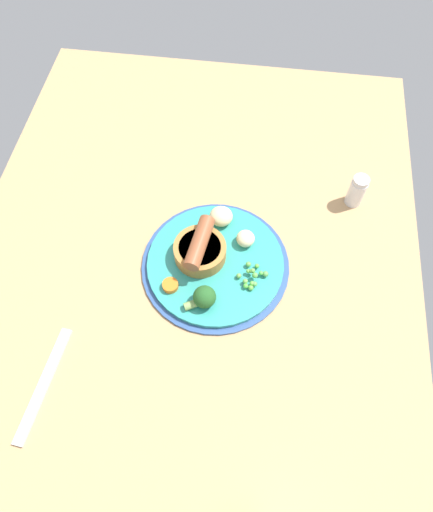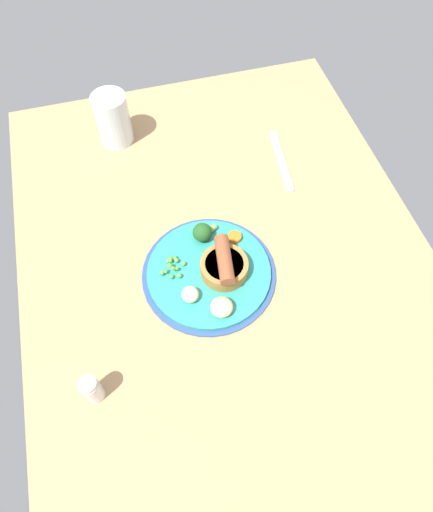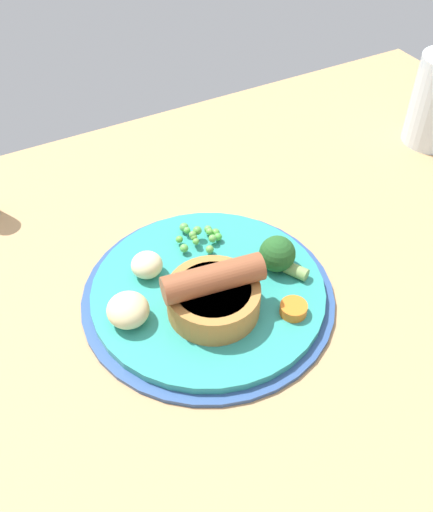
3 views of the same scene
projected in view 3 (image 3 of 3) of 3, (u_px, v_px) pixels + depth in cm
name	position (u px, v px, depth cm)	size (l,w,h in cm)	color
dining_table	(242.00, 330.00, 57.21)	(110.00, 80.00, 3.00)	tan
dinner_plate	(208.00, 293.00, 57.97)	(25.69, 25.69, 1.40)	#2D4C84
sausage_pudding	(213.00, 294.00, 53.83)	(9.87, 8.98, 5.73)	#AD7538
pea_pile	(200.00, 235.00, 61.74)	(5.17, 5.33, 1.76)	#66A845
broccoli_floret_far	(279.00, 255.00, 58.20)	(4.15, 5.28, 3.77)	#235623
potato_chunk_0	(147.00, 265.00, 57.88)	(3.24, 3.19, 2.60)	beige
potato_chunk_1	(128.00, 310.00, 53.41)	(4.04, 4.13, 2.90)	beige
carrot_slice_1	(293.00, 309.00, 54.67)	(2.65, 2.65, 1.10)	orange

